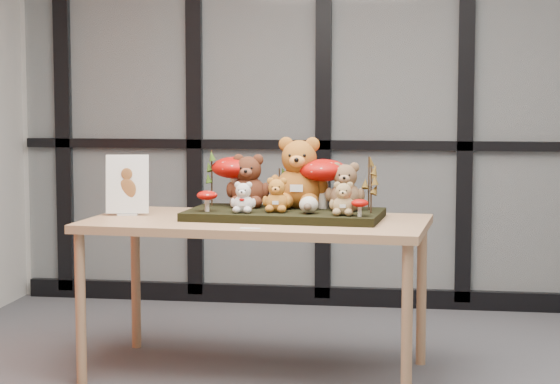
% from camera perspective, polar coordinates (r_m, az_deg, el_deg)
% --- Properties ---
extents(room_shell, '(5.00, 5.00, 5.00)m').
position_cam_1_polar(room_shell, '(4.05, 5.15, 9.70)').
color(room_shell, beige).
rests_on(room_shell, floor).
extents(glass_partition, '(4.90, 0.06, 2.78)m').
position_cam_1_polar(glass_partition, '(6.50, 6.43, 5.85)').
color(glass_partition, '#2D383F').
rests_on(glass_partition, floor).
extents(display_table, '(1.70, 0.95, 0.77)m').
position_cam_1_polar(display_table, '(4.95, -1.31, -2.31)').
color(display_table, '#A17C57').
rests_on(display_table, floor).
extents(diorama_tray, '(0.98, 0.54, 0.04)m').
position_cam_1_polar(diorama_tray, '(4.97, 0.25, -1.27)').
color(diorama_tray, black).
rests_on(diorama_tray, display_table).
extents(bear_pooh_yellow, '(0.32, 0.29, 0.39)m').
position_cam_1_polar(bear_pooh_yellow, '(5.07, 1.09, 1.31)').
color(bear_pooh_yellow, '#A35C1D').
rests_on(bear_pooh_yellow, diorama_tray).
extents(bear_brown_medium, '(0.24, 0.22, 0.29)m').
position_cam_1_polar(bear_brown_medium, '(5.12, -1.79, 0.80)').
color(bear_brown_medium, '#4D2314').
rests_on(bear_brown_medium, diorama_tray).
extents(bear_tan_back, '(0.21, 0.19, 0.26)m').
position_cam_1_polar(bear_tan_back, '(4.99, 3.69, 0.47)').
color(bear_tan_back, brown).
rests_on(bear_tan_back, diorama_tray).
extents(bear_small_yellow, '(0.15, 0.14, 0.18)m').
position_cam_1_polar(bear_small_yellow, '(4.89, -0.18, -0.06)').
color(bear_small_yellow, '#BA7023').
rests_on(bear_small_yellow, diorama_tray).
extents(bear_white_bow, '(0.13, 0.12, 0.16)m').
position_cam_1_polar(bear_white_bow, '(4.87, -2.08, -0.21)').
color(bear_white_bow, silver).
rests_on(bear_white_bow, diorama_tray).
extents(bear_beige_small, '(0.14, 0.13, 0.17)m').
position_cam_1_polar(bear_beige_small, '(4.78, 3.60, -0.27)').
color(bear_beige_small, '#A38554').
rests_on(bear_beige_small, diorama_tray).
extents(plush_cream_hedgehog, '(0.07, 0.07, 0.09)m').
position_cam_1_polar(plush_cream_hedgehog, '(4.84, 1.63, -0.68)').
color(plush_cream_hedgehog, beige).
rests_on(plush_cream_hedgehog, diorama_tray).
extents(mushroom_back_left, '(0.25, 0.25, 0.28)m').
position_cam_1_polar(mushroom_back_left, '(5.19, -2.51, 0.77)').
color(mushroom_back_left, '#9B0905').
rests_on(mushroom_back_left, diorama_tray).
extents(mushroom_back_right, '(0.24, 0.24, 0.27)m').
position_cam_1_polar(mushroom_back_right, '(5.05, 2.43, 0.61)').
color(mushroom_back_right, '#9B0905').
rests_on(mushroom_back_right, diorama_tray).
extents(mushroom_front_left, '(0.10, 0.10, 0.11)m').
position_cam_1_polar(mushroom_front_left, '(4.93, -4.12, -0.45)').
color(mushroom_front_left, '#9B0905').
rests_on(mushroom_front_left, diorama_tray).
extents(mushroom_front_right, '(0.08, 0.08, 0.09)m').
position_cam_1_polar(mushroom_front_right, '(4.73, 4.51, -0.84)').
color(mushroom_front_right, '#9B0905').
rests_on(mushroom_front_right, diorama_tray).
extents(sprig_green_far_left, '(0.05, 0.05, 0.28)m').
position_cam_1_polar(sprig_green_far_left, '(5.18, -3.86, 0.80)').
color(sprig_green_far_left, '#203C0D').
rests_on(sprig_green_far_left, diorama_tray).
extents(sprig_green_mid_left, '(0.05, 0.05, 0.21)m').
position_cam_1_polar(sprig_green_mid_left, '(5.19, -2.27, 0.41)').
color(sprig_green_mid_left, '#203C0D').
rests_on(sprig_green_mid_left, diorama_tray).
extents(sprig_dry_far_right, '(0.05, 0.05, 0.26)m').
position_cam_1_polar(sprig_dry_far_right, '(4.98, 5.02, 0.49)').
color(sprig_dry_far_right, brown).
rests_on(sprig_dry_far_right, diorama_tray).
extents(sprig_dry_mid_right, '(0.05, 0.05, 0.23)m').
position_cam_1_polar(sprig_dry_mid_right, '(4.86, 5.15, 0.15)').
color(sprig_dry_mid_right, brown).
rests_on(sprig_dry_mid_right, diorama_tray).
extents(sprig_green_centre, '(0.05, 0.05, 0.19)m').
position_cam_1_polar(sprig_green_centre, '(5.15, -0.03, 0.28)').
color(sprig_green_centre, '#203C0D').
rests_on(sprig_green_centre, diorama_tray).
extents(sign_holder, '(0.22, 0.09, 0.31)m').
position_cam_1_polar(sign_holder, '(5.15, -8.59, 0.28)').
color(sign_holder, silver).
rests_on(sign_holder, display_table).
extents(label_card, '(0.09, 0.03, 0.00)m').
position_cam_1_polar(label_card, '(4.61, -1.70, -2.06)').
color(label_card, white).
rests_on(label_card, display_table).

